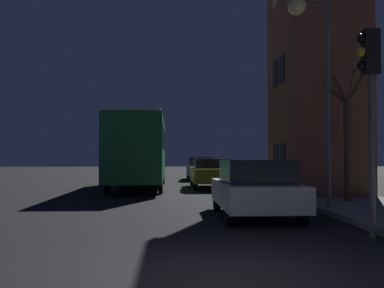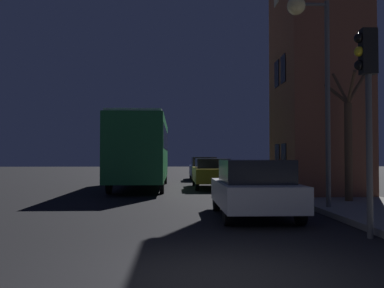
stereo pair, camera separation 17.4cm
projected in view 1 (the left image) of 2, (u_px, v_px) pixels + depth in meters
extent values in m
plane|color=black|center=(218.00, 278.00, 5.60)|extent=(120.00, 120.00, 0.00)
cube|color=brown|center=(316.00, 82.00, 17.39)|extent=(3.02, 4.09, 8.95)
cube|color=black|center=(282.00, 158.00, 16.69)|extent=(0.03, 0.70, 1.10)
cube|color=black|center=(276.00, 158.00, 17.75)|extent=(0.03, 0.70, 1.10)
cube|color=black|center=(282.00, 69.00, 16.79)|extent=(0.03, 0.70, 1.10)
cube|color=black|center=(275.00, 74.00, 17.85)|extent=(0.03, 0.70, 1.10)
cylinder|color=#4C4C4C|center=(328.00, 103.00, 12.40)|extent=(0.14, 0.14, 5.97)
cylinder|color=#4C4C4C|center=(312.00, 5.00, 12.46)|extent=(0.90, 0.09, 0.09)
sphere|color=#F9E08C|center=(297.00, 6.00, 12.43)|extent=(0.53, 0.53, 0.53)
cylinder|color=#4C4C4C|center=(372.00, 156.00, 8.42)|extent=(0.12, 0.12, 3.22)
cube|color=black|center=(371.00, 52.00, 8.48)|extent=(0.30, 0.24, 0.90)
sphere|color=black|center=(362.00, 39.00, 8.48)|extent=(0.20, 0.20, 0.20)
sphere|color=yellow|center=(362.00, 52.00, 8.47)|extent=(0.20, 0.20, 0.20)
sphere|color=black|center=(362.00, 66.00, 8.46)|extent=(0.20, 0.20, 0.20)
cylinder|color=#473323|center=(348.00, 152.00, 14.02)|extent=(0.25, 0.25, 3.20)
cylinder|color=#473323|center=(340.00, 88.00, 14.27)|extent=(0.46, 0.52, 1.08)
cylinder|color=#473323|center=(336.00, 94.00, 14.36)|extent=(0.67, 0.72, 0.78)
cylinder|color=#473323|center=(351.00, 88.00, 13.52)|extent=(0.34, 1.18, 0.92)
cylinder|color=#473323|center=(357.00, 86.00, 14.15)|extent=(0.82, 0.20, 1.20)
cube|color=#1E6B33|center=(140.00, 150.00, 21.45)|extent=(2.43, 9.94, 2.90)
cube|color=black|center=(140.00, 139.00, 21.47)|extent=(2.45, 9.14, 1.04)
cube|color=#B2B2B2|center=(140.00, 120.00, 21.50)|extent=(2.31, 9.44, 0.12)
cylinder|color=black|center=(163.00, 176.00, 24.70)|extent=(0.18, 0.96, 0.96)
cylinder|color=black|center=(124.00, 176.00, 24.58)|extent=(0.18, 0.96, 0.96)
cylinder|color=black|center=(161.00, 182.00, 18.25)|extent=(0.18, 0.96, 0.96)
cylinder|color=black|center=(108.00, 183.00, 18.13)|extent=(0.18, 0.96, 0.96)
cube|color=#B7BABF|center=(255.00, 194.00, 11.27)|extent=(1.89, 4.05, 0.62)
cube|color=black|center=(256.00, 171.00, 11.08)|extent=(1.66, 2.11, 0.58)
cylinder|color=black|center=(275.00, 200.00, 12.62)|extent=(0.18, 0.62, 0.62)
cylinder|color=black|center=(217.00, 200.00, 12.53)|extent=(0.18, 0.62, 0.62)
cylinder|color=black|center=(302.00, 212.00, 9.99)|extent=(0.18, 0.62, 0.62)
cylinder|color=black|center=(230.00, 212.00, 9.90)|extent=(0.18, 0.62, 0.62)
cube|color=olive|center=(210.00, 175.00, 21.45)|extent=(1.80, 4.57, 0.68)
cube|color=black|center=(210.00, 163.00, 21.24)|extent=(1.58, 2.38, 0.46)
cylinder|color=black|center=(222.00, 180.00, 22.96)|extent=(0.18, 0.68, 0.68)
cylinder|color=black|center=(192.00, 180.00, 22.88)|extent=(0.18, 0.68, 0.68)
cylinder|color=black|center=(230.00, 183.00, 20.00)|extent=(0.18, 0.68, 0.68)
cylinder|color=black|center=(195.00, 183.00, 19.91)|extent=(0.18, 0.68, 0.68)
cube|color=navy|center=(201.00, 170.00, 29.01)|extent=(1.78, 4.36, 0.65)
cube|color=black|center=(201.00, 161.00, 28.81)|extent=(1.56, 2.27, 0.59)
cylinder|color=black|center=(210.00, 174.00, 30.46)|extent=(0.18, 0.61, 0.61)
cylinder|color=black|center=(188.00, 174.00, 30.37)|extent=(0.18, 0.61, 0.61)
cylinder|color=black|center=(214.00, 176.00, 27.63)|extent=(0.18, 0.61, 0.61)
cylinder|color=black|center=(190.00, 176.00, 27.54)|extent=(0.18, 0.61, 0.61)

